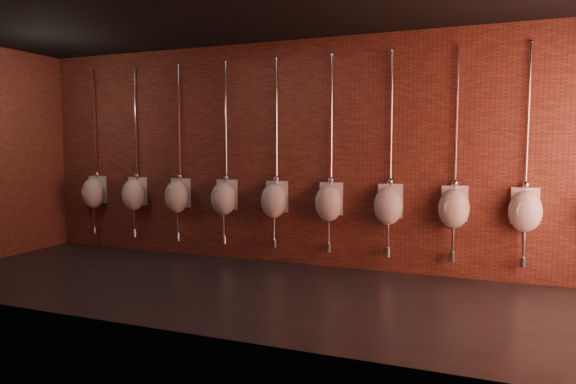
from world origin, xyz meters
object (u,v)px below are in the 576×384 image
(urinal_0, at_px, (93,192))
(urinal_5, at_px, (329,202))
(urinal_2, at_px, (177,196))
(urinal_3, at_px, (224,198))
(urinal_1, at_px, (134,194))
(urinal_4, at_px, (274,200))
(urinal_6, at_px, (389,204))
(urinal_8, at_px, (525,210))
(urinal_7, at_px, (454,207))

(urinal_0, xyz_separation_m, urinal_5, (4.11, 0.00, 0.00))
(urinal_2, bearing_deg, urinal_5, 0.00)
(urinal_0, bearing_deg, urinal_3, 0.00)
(urinal_5, bearing_deg, urinal_1, 180.00)
(urinal_4, height_order, urinal_6, same)
(urinal_0, xyz_separation_m, urinal_4, (3.29, 0.00, 0.00))
(urinal_4, bearing_deg, urinal_2, 180.00)
(urinal_1, distance_m, urinal_3, 1.65)
(urinal_0, xyz_separation_m, urinal_3, (2.47, 0.00, 0.00))
(urinal_3, xyz_separation_m, urinal_8, (4.11, 0.00, 0.00))
(urinal_3, bearing_deg, urinal_0, 180.00)
(urinal_0, relative_size, urinal_2, 1.00)
(urinal_1, distance_m, urinal_5, 3.29)
(urinal_7, bearing_deg, urinal_4, 180.00)
(urinal_1, height_order, urinal_2, same)
(urinal_3, height_order, urinal_6, same)
(urinal_6, bearing_deg, urinal_4, 180.00)
(urinal_1, height_order, urinal_6, same)
(urinal_0, xyz_separation_m, urinal_8, (6.58, 0.00, 0.00))
(urinal_3, bearing_deg, urinal_6, 0.00)
(urinal_1, distance_m, urinal_8, 5.76)
(urinal_4, relative_size, urinal_8, 1.00)
(urinal_6, relative_size, urinal_8, 1.00)
(urinal_6, distance_m, urinal_7, 0.82)
(urinal_5, bearing_deg, urinal_3, 180.00)
(urinal_0, bearing_deg, urinal_2, 0.00)
(urinal_0, height_order, urinal_7, same)
(urinal_2, distance_m, urinal_5, 2.47)
(urinal_4, relative_size, urinal_7, 1.00)
(urinal_6, distance_m, urinal_8, 1.65)
(urinal_4, bearing_deg, urinal_7, 0.00)
(urinal_1, distance_m, urinal_4, 2.47)
(urinal_4, bearing_deg, urinal_0, 180.00)
(urinal_1, height_order, urinal_5, same)
(urinal_2, xyz_separation_m, urinal_3, (0.82, 0.00, 0.00))
(urinal_6, bearing_deg, urinal_1, 180.00)
(urinal_0, relative_size, urinal_8, 1.00)
(urinal_1, height_order, urinal_3, same)
(urinal_2, xyz_separation_m, urinal_7, (4.11, 0.00, 0.00))
(urinal_1, relative_size, urinal_8, 1.00)
(urinal_5, distance_m, urinal_7, 1.65)
(urinal_0, xyz_separation_m, urinal_1, (0.82, 0.00, 0.00))
(urinal_6, bearing_deg, urinal_5, 180.00)
(urinal_0, distance_m, urinal_3, 2.47)
(urinal_3, relative_size, urinal_7, 1.00)
(urinal_0, bearing_deg, urinal_8, 0.00)
(urinal_6, height_order, urinal_7, same)
(urinal_1, height_order, urinal_7, same)
(urinal_2, relative_size, urinal_4, 1.00)
(urinal_4, distance_m, urinal_7, 2.47)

